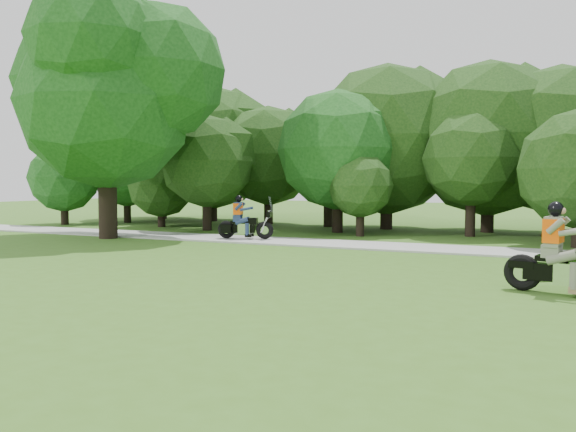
% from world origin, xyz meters
% --- Properties ---
extents(ground, '(100.00, 100.00, 0.00)m').
position_xyz_m(ground, '(0.00, 0.00, 0.00)').
color(ground, '#3B641C').
rests_on(ground, ground).
extents(walkway, '(60.00, 2.20, 0.06)m').
position_xyz_m(walkway, '(0.00, 8.00, 0.03)').
color(walkway, '#979793').
rests_on(walkway, ground).
extents(tree_line, '(40.51, 11.71, 7.87)m').
position_xyz_m(tree_line, '(1.73, 14.47, 3.67)').
color(tree_line, black).
rests_on(tree_line, ground).
extents(big_tree_west, '(8.64, 6.56, 9.96)m').
position_xyz_m(big_tree_west, '(-10.54, 6.85, 5.76)').
color(big_tree_west, black).
rests_on(big_tree_west, ground).
extents(chopper_motorcycle, '(2.42, 0.94, 1.74)m').
position_xyz_m(chopper_motorcycle, '(4.78, 1.78, 0.64)').
color(chopper_motorcycle, black).
rests_on(chopper_motorcycle, ground).
extents(touring_motorcycle, '(2.05, 0.98, 1.58)m').
position_xyz_m(touring_motorcycle, '(-5.56, 7.95, 0.64)').
color(touring_motorcycle, black).
rests_on(touring_motorcycle, walkway).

